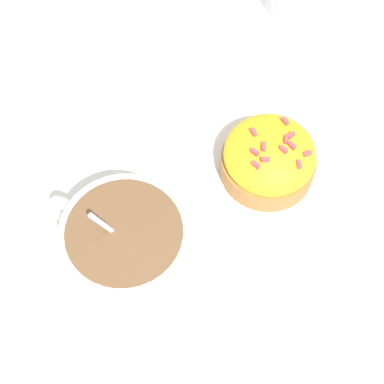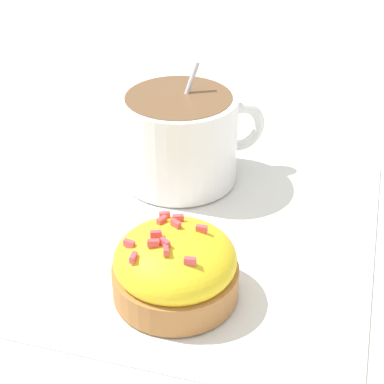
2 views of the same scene
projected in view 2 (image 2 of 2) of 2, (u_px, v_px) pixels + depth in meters
name	position (u px, v px, depth m)	size (l,w,h in m)	color
ground_plane	(179.00, 231.00, 0.48)	(3.00, 3.00, 0.00)	silver
paper_napkin	(179.00, 229.00, 0.48)	(0.30, 0.31, 0.00)	white
coffee_cup	(181.00, 134.00, 0.52)	(0.09, 0.12, 0.10)	white
frosted_pastry	(175.00, 267.00, 0.41)	(0.08, 0.08, 0.05)	#B2753D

